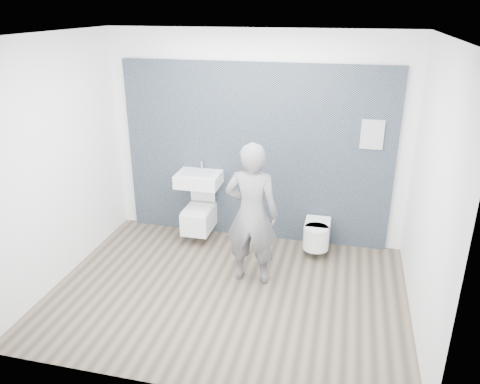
% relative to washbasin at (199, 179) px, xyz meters
% --- Properties ---
extents(ground, '(4.00, 4.00, 0.00)m').
position_rel_washbasin_xyz_m(ground, '(0.72, -1.22, -0.88)').
color(ground, brown).
rests_on(ground, ground).
extents(room_shell, '(4.00, 4.00, 4.00)m').
position_rel_washbasin_xyz_m(room_shell, '(0.72, -1.22, 0.86)').
color(room_shell, white).
rests_on(room_shell, ground).
extents(tile_wall, '(3.60, 0.06, 2.40)m').
position_rel_washbasin_xyz_m(tile_wall, '(0.72, 0.25, -0.88)').
color(tile_wall, black).
rests_on(tile_wall, ground).
extents(washbasin, '(0.58, 0.44, 0.44)m').
position_rel_washbasin_xyz_m(washbasin, '(0.00, 0.00, 0.00)').
color(washbasin, white).
rests_on(washbasin, ground).
extents(toilet_square, '(0.37, 0.54, 0.72)m').
position_rel_washbasin_xyz_m(toilet_square, '(0.00, -0.04, -0.55)').
color(toilet_square, white).
rests_on(toilet_square, ground).
extents(toilet_rounded, '(0.33, 0.56, 0.31)m').
position_rel_washbasin_xyz_m(toilet_rounded, '(1.62, -0.06, -0.60)').
color(toilet_rounded, white).
rests_on(toilet_rounded, ground).
extents(info_placard, '(0.28, 0.03, 0.37)m').
position_rel_washbasin_xyz_m(info_placard, '(2.20, 0.20, -0.88)').
color(info_placard, white).
rests_on(info_placard, ground).
extents(visitor, '(0.62, 0.41, 1.70)m').
position_rel_washbasin_xyz_m(visitor, '(0.92, -0.88, -0.03)').
color(visitor, slate).
rests_on(visitor, ground).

